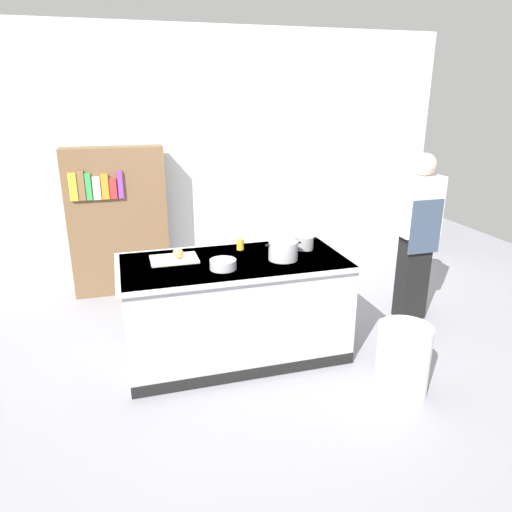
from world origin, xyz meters
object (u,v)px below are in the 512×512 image
juice_cup (240,244)px  onion (178,253)px  person_chef (417,234)px  stock_pot (283,250)px  mixing_bowl (223,264)px  trash_bin (403,360)px  sauce_pan (304,243)px  bookshelf (118,222)px

juice_cup → onion: bearing=-166.4°
onion → person_chef: (2.41, 0.09, -0.05)m
stock_pot → mixing_bowl: bearing=-171.0°
stock_pot → trash_bin: 1.31m
stock_pot → sauce_pan: size_ratio=1.39×
onion → trash_bin: bearing=-34.3°
juice_cup → person_chef: person_chef is taller
trash_bin → person_chef: size_ratio=0.33×
mixing_bowl → juice_cup: bearing=59.9°
juice_cup → person_chef: (1.83, -0.05, -0.04)m
sauce_pan → bookshelf: (-1.63, 1.67, -0.11)m
stock_pot → person_chef: bearing=11.3°
sauce_pan → trash_bin: bearing=-68.4°
trash_bin → juice_cup: bearing=129.2°
stock_pot → juice_cup: bearing=128.4°
juice_cup → bookshelf: bearing=124.8°
stock_pot → person_chef: (1.54, 0.31, -0.07)m
juice_cup → person_chef: 1.83m
trash_bin → bookshelf: size_ratio=0.34×
mixing_bowl → person_chef: person_chef is taller
juice_cup → trash_bin: 1.70m
onion → person_chef: bearing=2.1°
juice_cup → person_chef: size_ratio=0.06×
stock_pot → sauce_pan: bearing=37.2°
mixing_bowl → juice_cup: juice_cup is taller
sauce_pan → bookshelf: bookshelf is taller
person_chef → bookshelf: bearing=63.0°
mixing_bowl → bookshelf: 2.13m
stock_pot → mixing_bowl: 0.56m
stock_pot → trash_bin: (0.70, -0.85, -0.69)m
sauce_pan → mixing_bowl: (-0.83, -0.30, -0.02)m
mixing_bowl → trash_bin: mixing_bowl is taller
trash_bin → person_chef: bearing=54.3°
sauce_pan → person_chef: 1.26m
stock_pot → mixing_bowl: stock_pot is taller
stock_pot → bookshelf: (-1.35, 1.89, -0.13)m
juice_cup → trash_bin: bearing=-50.8°
trash_bin → bookshelf: (-2.05, 2.74, 0.57)m
stock_pot → sauce_pan: stock_pot is taller
onion → trash_bin: 2.02m
juice_cup → person_chef: bearing=-1.7°
mixing_bowl → juice_cup: (0.26, 0.45, 0.01)m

